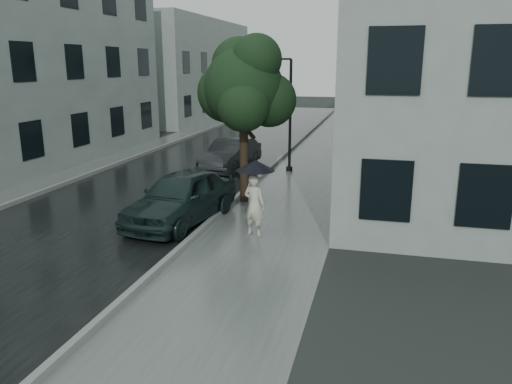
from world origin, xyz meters
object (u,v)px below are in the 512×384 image
(lamp_post, at_px, (287,106))
(pedestrian, at_px, (254,205))
(car_near, at_px, (181,197))
(car_far, at_px, (231,155))
(street_tree, at_px, (244,87))

(lamp_post, bearing_deg, pedestrian, -83.58)
(car_near, height_order, car_far, car_near)
(street_tree, relative_size, car_far, 1.34)
(lamp_post, relative_size, car_far, 1.19)
(pedestrian, distance_m, street_tree, 4.64)
(pedestrian, height_order, lamp_post, lamp_post)
(car_far, bearing_deg, lamp_post, 16.37)
(street_tree, bearing_deg, lamp_post, 85.21)
(lamp_post, distance_m, car_near, 8.28)
(pedestrian, xyz_separation_m, car_near, (-2.36, 0.61, -0.09))
(lamp_post, relative_size, car_near, 1.08)
(street_tree, bearing_deg, car_near, -112.96)
(car_near, relative_size, car_far, 1.10)
(street_tree, bearing_deg, car_far, 112.55)
(car_near, bearing_deg, pedestrian, -5.80)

